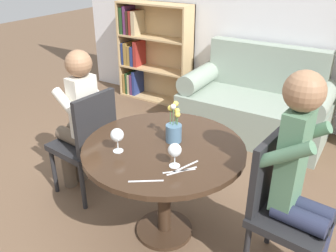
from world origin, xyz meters
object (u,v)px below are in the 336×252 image
Objects in this scene: chair_left at (88,140)px; wine_glass_right at (175,151)px; chair_right at (282,204)px; couch at (255,105)px; bookshelf_left at (148,52)px; person_right at (302,181)px; wine_glass_left at (117,135)px; person_left at (79,121)px; flower_vase at (174,129)px.

chair_left is 6.15× the size of wine_glass_right.
chair_right is 6.15× the size of wine_glass_right.
couch is 1.68× the size of chair_left.
person_right is at bearing -40.16° from bookshelf_left.
chair_right is (2.33, -2.02, -0.13)m from bookshelf_left.
wine_glass_left is at bearing 68.93° from chair_left.
couch is at bearing 160.54° from person_left.
flower_vase is (0.02, -1.75, 0.48)m from couch.
flower_vase is at bearing -51.70° from bookshelf_left.
person_right is 8.48× the size of wine_glass_left.
flower_vase reaches higher than chair_left.
bookshelf_left is 3.16m from person_right.
flower_vase reaches higher than wine_glass_left.
wine_glass_left is (-1.04, -0.28, 0.11)m from person_right.
chair_right reaches higher than wine_glass_left.
bookshelf_left reaches higher than flower_vase.
couch is at bearing 90.61° from flower_vase.
person_left is 0.87m from flower_vase.
chair_right is 3.34× the size of flower_vase.
chair_left is (0.83, -2.03, -0.13)m from bookshelf_left.
couch is 2.07m from wine_glass_right.
wine_glass_left is 0.38m from wine_glass_right.
flower_vase reaches higher than couch.
chair_left reaches higher than wine_glass_right.
wine_glass_left is (-0.96, -0.30, 0.32)m from chair_right.
wine_glass_right is 0.54× the size of flower_vase.
bookshelf_left reaches higher than wine_glass_left.
person_left reaches higher than wine_glass_left.
wine_glass_right is at bearing 5.64° from wine_glass_left.
chair_right is 0.75× the size of person_left.
person_left reaches higher than chair_left.
couch reaches higher than wine_glass_left.
bookshelf_left reaches higher than person_left.
flower_vase is (0.22, 0.29, -0.02)m from wine_glass_left.
couch is 9.79× the size of wine_glass_left.
chair_right is at bearing -66.78° from couch.
flower_vase is at bearing -89.39° from couch.
person_left is (-0.84, -1.75, 0.32)m from couch.
wine_glass_right is at bearing 116.20° from person_right.
wine_glass_right is (0.18, -2.01, 0.50)m from couch.
chair_right is 0.69× the size of person_right.
flower_vase reaches higher than wine_glass_right.
bookshelf_left is 2.88m from wine_glass_right.
chair_left is 1.50m from chair_right.
couch is 1.91m from chair_right.
wine_glass_right is 0.30m from flower_vase.
flower_vase is at bearing 121.72° from wine_glass_right.
chair_left and chair_right have the same top height.
chair_right is 0.79m from flower_vase.
flower_vase is (0.86, -0.00, 0.16)m from person_left.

